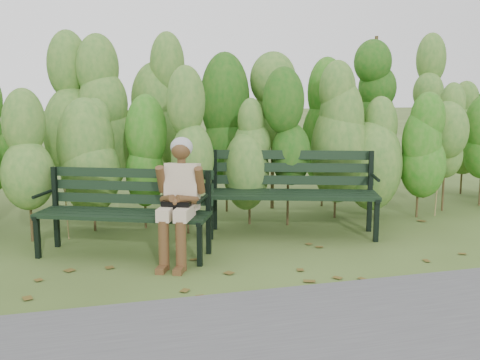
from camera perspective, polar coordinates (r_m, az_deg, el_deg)
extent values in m
plane|color=#38491D|center=(5.77, 0.94, -7.92)|extent=(80.00, 80.00, 0.00)
cube|color=#474749|center=(3.85, 10.69, -17.09)|extent=(60.00, 2.50, 0.01)
cylinder|color=#47381E|center=(6.73, -20.15, -2.47)|extent=(0.03, 0.03, 0.80)
ellipsoid|color=#207314|center=(6.64, -20.45, 2.95)|extent=(0.64, 0.64, 1.44)
cylinder|color=#47381E|center=(6.71, -14.93, -2.25)|extent=(0.03, 0.03, 0.80)
ellipsoid|color=#207314|center=(6.62, -15.17, 3.19)|extent=(0.64, 0.64, 1.44)
cylinder|color=#47381E|center=(6.74, -9.73, -2.02)|extent=(0.03, 0.03, 0.80)
ellipsoid|color=#207314|center=(6.65, -9.88, 3.40)|extent=(0.64, 0.64, 1.44)
cylinder|color=#47381E|center=(6.83, -4.62, -1.77)|extent=(0.03, 0.03, 0.80)
ellipsoid|color=#207314|center=(6.73, -4.69, 3.58)|extent=(0.64, 0.64, 1.44)
cylinder|color=#47381E|center=(6.97, 0.33, -1.52)|extent=(0.03, 0.03, 0.80)
ellipsoid|color=#207314|center=(6.87, 0.34, 3.73)|extent=(0.64, 0.64, 1.44)
cylinder|color=#47381E|center=(7.15, 5.05, -1.26)|extent=(0.03, 0.03, 0.80)
ellipsoid|color=#207314|center=(7.07, 5.12, 3.84)|extent=(0.64, 0.64, 1.44)
cylinder|color=#47381E|center=(7.39, 9.50, -1.02)|extent=(0.03, 0.03, 0.80)
ellipsoid|color=#207314|center=(7.30, 9.63, 3.93)|extent=(0.64, 0.64, 1.44)
cylinder|color=#47381E|center=(7.67, 13.65, -0.78)|extent=(0.03, 0.03, 0.80)
ellipsoid|color=#207314|center=(7.58, 13.83, 3.98)|extent=(0.64, 0.64, 1.44)
cylinder|color=#47381E|center=(7.98, 17.49, -0.56)|extent=(0.03, 0.03, 0.80)
ellipsoid|color=#207314|center=(7.90, 17.71, 4.02)|extent=(0.64, 0.64, 1.44)
cylinder|color=#47381E|center=(8.33, 21.02, -0.36)|extent=(0.03, 0.03, 0.80)
ellipsoid|color=#207314|center=(8.25, 21.28, 4.03)|extent=(0.64, 0.64, 1.44)
cylinder|color=#47381E|center=(7.68, -18.00, 0.17)|extent=(0.04, 0.04, 1.10)
ellipsoid|color=#165513|center=(7.59, -18.33, 6.74)|extent=(0.70, 0.70, 1.98)
cylinder|color=#47381E|center=(7.68, -12.27, 0.42)|extent=(0.04, 0.04, 1.10)
ellipsoid|color=#165513|center=(7.60, -12.50, 6.99)|extent=(0.70, 0.70, 1.98)
cylinder|color=#47381E|center=(7.76, -6.60, 0.66)|extent=(0.04, 0.04, 1.10)
ellipsoid|color=#165513|center=(7.68, -6.73, 7.17)|extent=(0.70, 0.70, 1.98)
cylinder|color=#47381E|center=(7.91, -1.10, 0.89)|extent=(0.04, 0.04, 1.10)
ellipsoid|color=#165513|center=(7.83, -1.12, 7.27)|extent=(0.70, 0.70, 1.98)
cylinder|color=#47381E|center=(8.14, 4.14, 1.10)|extent=(0.04, 0.04, 1.10)
ellipsoid|color=#165513|center=(8.06, 4.22, 7.30)|extent=(0.70, 0.70, 1.98)
cylinder|color=#47381E|center=(8.42, 9.07, 1.29)|extent=(0.04, 0.04, 1.10)
ellipsoid|color=#165513|center=(8.35, 9.22, 7.28)|extent=(0.70, 0.70, 1.98)
cylinder|color=#47381E|center=(8.77, 13.64, 1.45)|extent=(0.04, 0.04, 1.10)
ellipsoid|color=#165513|center=(8.70, 13.86, 7.21)|extent=(0.70, 0.70, 1.98)
cylinder|color=#47381E|center=(9.17, 17.84, 1.60)|extent=(0.04, 0.04, 1.10)
ellipsoid|color=#165513|center=(9.10, 18.12, 7.10)|extent=(0.70, 0.70, 1.98)
cylinder|color=#47381E|center=(9.61, 21.67, 1.72)|extent=(0.04, 0.04, 1.10)
ellipsoid|color=#165513|center=(9.54, 21.99, 6.97)|extent=(0.70, 0.70, 1.98)
cube|color=brown|center=(5.42, -10.64, -9.19)|extent=(0.10, 0.11, 0.01)
cube|color=brown|center=(6.02, -17.39, -7.57)|extent=(0.11, 0.09, 0.01)
cube|color=brown|center=(5.72, -21.59, -8.72)|extent=(0.11, 0.10, 0.01)
cube|color=brown|center=(5.61, -11.98, -8.60)|extent=(0.11, 0.09, 0.01)
cube|color=brown|center=(6.06, 22.78, -7.78)|extent=(0.10, 0.09, 0.01)
cube|color=brown|center=(5.20, 6.47, -9.88)|extent=(0.11, 0.10, 0.01)
cube|color=brown|center=(6.16, -14.54, -7.06)|extent=(0.11, 0.11, 0.01)
cube|color=brown|center=(6.07, 20.23, -7.60)|extent=(0.07, 0.09, 0.01)
cube|color=brown|center=(6.55, 3.19, -5.79)|extent=(0.11, 0.11, 0.01)
cube|color=brown|center=(7.12, 21.01, -5.19)|extent=(0.11, 0.10, 0.01)
cube|color=brown|center=(5.19, -21.46, -10.56)|extent=(0.09, 0.10, 0.01)
cube|color=brown|center=(4.64, -19.64, -12.82)|extent=(0.08, 0.10, 0.01)
cube|color=brown|center=(7.02, 14.28, -5.03)|extent=(0.09, 0.10, 0.01)
cube|color=brown|center=(5.00, 10.04, -10.78)|extent=(0.11, 0.11, 0.01)
cube|color=brown|center=(6.47, 18.04, -6.43)|extent=(0.07, 0.09, 0.01)
cube|color=brown|center=(6.00, -21.69, -7.87)|extent=(0.09, 0.11, 0.01)
cube|color=brown|center=(5.67, -12.21, -8.39)|extent=(0.09, 0.07, 0.01)
cube|color=brown|center=(4.60, -0.23, -12.42)|extent=(0.10, 0.09, 0.01)
cube|color=brown|center=(6.10, -21.64, -7.60)|extent=(0.11, 0.10, 0.01)
cube|color=brown|center=(6.55, -0.01, -5.77)|extent=(0.11, 0.11, 0.01)
cube|color=brown|center=(6.28, -5.31, -6.48)|extent=(0.10, 0.09, 0.01)
cube|color=brown|center=(6.59, 4.04, -5.71)|extent=(0.11, 0.11, 0.01)
cube|color=brown|center=(5.88, -9.44, -7.69)|extent=(0.10, 0.11, 0.01)
cube|color=brown|center=(5.63, -9.88, -8.45)|extent=(0.10, 0.11, 0.01)
cube|color=brown|center=(5.57, 6.58, -8.57)|extent=(0.07, 0.09, 0.01)
cube|color=brown|center=(4.64, -21.06, -12.88)|extent=(0.11, 0.11, 0.01)
cube|color=brown|center=(5.79, -6.26, -7.86)|extent=(0.09, 0.10, 0.01)
cube|color=brown|center=(6.81, 5.63, -5.23)|extent=(0.09, 0.11, 0.01)
cube|color=black|center=(5.67, -12.46, -3.84)|extent=(1.65, 0.82, 0.04)
cube|color=black|center=(5.78, -12.02, -3.58)|extent=(1.65, 0.82, 0.04)
cube|color=black|center=(5.89, -11.60, -3.32)|extent=(1.65, 0.82, 0.04)
cube|color=black|center=(6.00, -11.20, -3.07)|extent=(1.65, 0.82, 0.04)
cube|color=black|center=(6.06, -10.94, -1.90)|extent=(1.63, 0.77, 0.10)
cube|color=black|center=(6.05, -10.93, -0.60)|extent=(1.63, 0.77, 0.10)
cube|color=black|center=(6.04, -10.93, 0.70)|extent=(1.63, 0.77, 0.10)
cube|color=black|center=(6.06, -19.90, -5.48)|extent=(0.06, 0.06, 0.44)
cube|color=black|center=(6.37, -18.21, -2.65)|extent=(0.06, 0.06, 0.88)
cube|color=black|center=(6.18, -19.14, -3.24)|extent=(0.25, 0.47, 0.04)
cylinder|color=black|center=(6.10, -19.46, -1.36)|extent=(0.18, 0.35, 0.04)
cube|color=black|center=(5.47, -4.12, -6.51)|extent=(0.06, 0.06, 0.44)
cube|color=black|center=(5.81, -3.22, -3.31)|extent=(0.06, 0.06, 0.88)
cube|color=black|center=(5.60, -3.70, -4.00)|extent=(0.25, 0.47, 0.04)
cylinder|color=black|center=(5.51, -3.83, -1.93)|extent=(0.18, 0.35, 0.04)
cube|color=black|center=(6.34, 5.42, -1.82)|extent=(1.89, 0.74, 0.04)
cube|color=black|center=(6.47, 5.37, -1.59)|extent=(1.89, 0.74, 0.04)
cube|color=black|center=(6.61, 5.33, -1.37)|extent=(1.89, 0.74, 0.04)
cube|color=black|center=(6.74, 5.29, -1.15)|extent=(1.89, 0.74, 0.04)
cube|color=black|center=(6.82, 5.28, -0.01)|extent=(1.87, 0.69, 0.11)
cube|color=black|center=(6.81, 5.29, 1.27)|extent=(1.87, 0.69, 0.11)
cube|color=black|center=(6.81, 5.31, 2.56)|extent=(1.87, 0.69, 0.11)
cube|color=black|center=(6.41, -3.00, -3.90)|extent=(0.07, 0.07, 0.49)
cube|color=black|center=(6.82, -2.59, -1.01)|extent=(0.07, 0.07, 0.98)
cube|color=black|center=(6.58, -2.81, -1.58)|extent=(0.23, 0.53, 0.04)
cylinder|color=black|center=(6.48, -2.88, 0.40)|extent=(0.17, 0.40, 0.04)
cube|color=black|center=(6.48, 13.69, -4.01)|extent=(0.07, 0.07, 0.49)
cube|color=black|center=(6.88, 13.08, -1.14)|extent=(0.07, 0.07, 0.98)
cube|color=black|center=(6.64, 13.43, -1.71)|extent=(0.23, 0.53, 0.04)
cylinder|color=black|center=(6.55, 13.59, 0.25)|extent=(0.17, 0.40, 0.04)
cube|color=beige|center=(5.47, -7.35, -3.27)|extent=(0.28, 0.41, 0.12)
cube|color=beige|center=(5.43, -5.65, -3.34)|extent=(0.28, 0.41, 0.12)
cylinder|color=#54371C|center=(5.39, -7.75, -6.59)|extent=(0.14, 0.14, 0.48)
cylinder|color=#54371C|center=(5.35, -6.02, -6.69)|extent=(0.14, 0.14, 0.48)
cube|color=#54371C|center=(5.39, -7.92, -8.96)|extent=(0.15, 0.20, 0.06)
cube|color=#54371C|center=(5.34, -6.18, -9.08)|extent=(0.15, 0.20, 0.06)
cube|color=beige|center=(5.64, -5.87, -0.65)|extent=(0.40, 0.35, 0.48)
cylinder|color=#54371C|center=(5.59, -5.96, 1.85)|extent=(0.08, 0.08, 0.09)
sphere|color=#54371C|center=(5.57, -6.01, 3.07)|extent=(0.19, 0.19, 0.19)
ellipsoid|color=gray|center=(5.59, -5.95, 3.34)|extent=(0.22, 0.21, 0.20)
cylinder|color=#54371C|center=(5.61, -8.00, 0.07)|extent=(0.16, 0.21, 0.29)
cylinder|color=#54371C|center=(5.51, -4.12, -0.02)|extent=(0.16, 0.21, 0.29)
cylinder|color=#54371C|center=(5.50, -7.35, -1.92)|extent=(0.13, 0.26, 0.12)
cylinder|color=#54371C|center=(5.45, -5.38, -1.99)|extent=(0.26, 0.18, 0.12)
sphere|color=#54371C|center=(5.43, -6.52, -2.26)|extent=(0.10, 0.10, 0.10)
cube|color=black|center=(5.45, -6.48, -2.91)|extent=(0.30, 0.22, 0.15)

